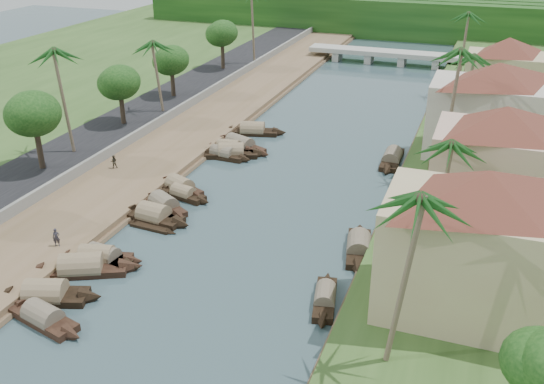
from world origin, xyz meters
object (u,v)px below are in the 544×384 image
(person_near, at_px, (56,237))
(sampan_1, at_px, (46,295))
(building_near, at_px, (478,242))
(bridge, at_px, (386,54))
(sampan_0, at_px, (43,318))

(person_near, bearing_deg, sampan_1, -90.67)
(building_near, xyz_separation_m, person_near, (-32.00, -1.95, -4.80))
(bridge, height_order, sampan_0, bridge)
(building_near, height_order, sampan_1, building_near)
(sampan_0, relative_size, sampan_1, 0.92)
(sampan_0, height_order, person_near, person_near)
(building_near, xyz_separation_m, sampan_0, (-27.15, -9.84, -5.97))
(building_near, bearing_deg, person_near, -176.51)
(sampan_0, height_order, sampan_1, sampan_1)
(sampan_0, distance_m, sampan_1, 2.76)
(bridge, height_order, sampan_1, bridge)
(bridge, xyz_separation_m, person_near, (-13.00, -75.95, -0.14))
(sampan_1, bearing_deg, person_near, 101.51)
(sampan_0, xyz_separation_m, sampan_1, (-1.58, 2.26, 0.01))
(bridge, bearing_deg, sampan_0, -95.55)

